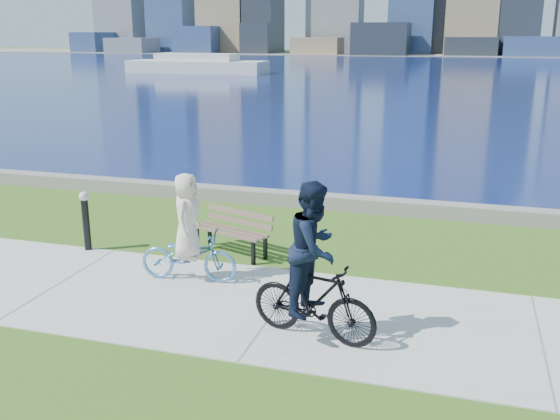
# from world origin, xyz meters

# --- Properties ---
(ground) EXTENTS (320.00, 320.00, 0.00)m
(ground) POSITION_xyz_m (0.00, 0.00, 0.00)
(ground) COLOR #325616
(ground) RESTS_ON ground
(concrete_path) EXTENTS (80.00, 3.50, 0.02)m
(concrete_path) POSITION_xyz_m (0.00, 0.00, 0.01)
(concrete_path) COLOR #AFAFAA
(concrete_path) RESTS_ON ground
(seawall) EXTENTS (90.00, 0.50, 0.35)m
(seawall) POSITION_xyz_m (0.00, 6.20, 0.17)
(seawall) COLOR slate
(seawall) RESTS_ON ground
(bay_water) EXTENTS (320.00, 131.00, 0.01)m
(bay_water) POSITION_xyz_m (0.00, 72.00, 0.00)
(bay_water) COLOR #0C194D
(bay_water) RESTS_ON ground
(far_shore) EXTENTS (320.00, 30.00, 0.12)m
(far_shore) POSITION_xyz_m (0.00, 130.00, 0.06)
(far_shore) COLOR slate
(far_shore) RESTS_ON ground
(ferry_near) EXTENTS (15.60, 4.46, 2.12)m
(ferry_near) POSITION_xyz_m (-26.64, 56.73, 0.88)
(ferry_near) COLOR silver
(ferry_near) RESTS_ON ground
(park_bench) EXTENTS (1.78, 1.11, 0.87)m
(park_bench) POSITION_xyz_m (-1.62, 2.37, 0.53)
(park_bench) COLOR black
(park_bench) RESTS_ON ground
(bollard_lamp) EXTENTS (0.20, 0.20, 1.24)m
(bollard_lamp) POSITION_xyz_m (-4.54, 1.66, 0.71)
(bollard_lamp) COLOR black
(bollard_lamp) RESTS_ON ground
(cyclist_woman) EXTENTS (0.80, 1.82, 1.97)m
(cyclist_woman) POSITION_xyz_m (-1.85, 0.74, 0.75)
(cyclist_woman) COLOR #518DC5
(cyclist_woman) RESTS_ON ground
(cyclist_man) EXTENTS (0.95, 2.02, 2.34)m
(cyclist_man) POSITION_xyz_m (0.81, -0.77, 1.00)
(cyclist_man) COLOR black
(cyclist_man) RESTS_ON ground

